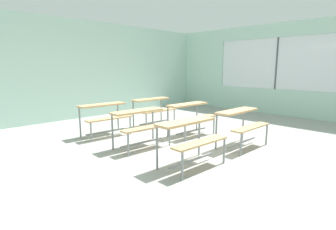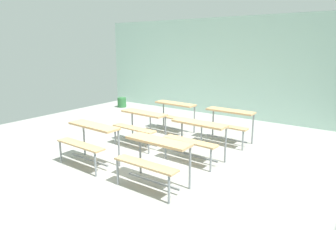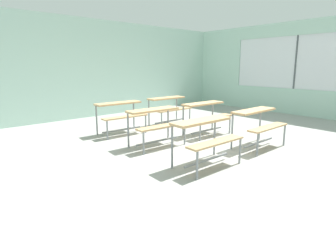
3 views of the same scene
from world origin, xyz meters
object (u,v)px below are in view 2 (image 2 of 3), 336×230
(desk_bench_r0c1, at_px, (154,152))
(trash_bin, at_px, (122,102))
(desk_bench_r1c0, at_px, (140,121))
(desk_bench_r2c0, at_px, (173,110))
(desk_bench_r2c1, at_px, (228,119))
(desk_bench_r1c1, at_px, (196,132))
(desk_bench_r0c0, at_px, (89,135))

(desk_bench_r0c1, height_order, trash_bin, desk_bench_r0c1)
(desk_bench_r1c0, height_order, desk_bench_r2c0, same)
(desk_bench_r1c0, bearing_deg, desk_bench_r0c1, -41.00)
(desk_bench_r2c1, bearing_deg, trash_bin, 163.18)
(desk_bench_r2c0, bearing_deg, desk_bench_r2c1, 2.53)
(desk_bench_r0c1, bearing_deg, desk_bench_r2c0, 119.48)
(desk_bench_r1c1, bearing_deg, desk_bench_r1c0, 179.49)
(desk_bench_r1c0, relative_size, trash_bin, 3.29)
(desk_bench_r1c0, xyz_separation_m, desk_bench_r1c1, (1.44, -0.07, 0.00))
(desk_bench_r0c1, distance_m, trash_bin, 6.40)
(desk_bench_r0c0, xyz_separation_m, trash_bin, (-3.25, 4.22, -0.39))
(trash_bin, bearing_deg, desk_bench_r0c1, -41.68)
(desk_bench_r0c1, bearing_deg, desk_bench_r0c0, 179.44)
(desk_bench_r0c0, distance_m, desk_bench_r1c1, 1.98)
(desk_bench_r0c1, relative_size, trash_bin, 3.23)
(desk_bench_r0c1, height_order, desk_bench_r1c1, same)
(desk_bench_r1c0, height_order, desk_bench_r2c1, same)
(desk_bench_r2c0, bearing_deg, trash_bin, 157.33)
(desk_bench_r1c1, distance_m, trash_bin, 5.60)
(trash_bin, bearing_deg, desk_bench_r1c0, -40.74)
(desk_bench_r2c1, bearing_deg, desk_bench_r0c1, -89.25)
(desk_bench_r1c0, bearing_deg, trash_bin, 141.96)
(desk_bench_r0c1, bearing_deg, desk_bench_r2c1, 90.06)
(desk_bench_r1c1, relative_size, trash_bin, 3.28)
(desk_bench_r0c1, xyz_separation_m, desk_bench_r2c1, (0.02, 2.69, 0.00))
(desk_bench_r2c0, distance_m, desk_bench_r2c1, 1.51)
(desk_bench_r0c1, xyz_separation_m, desk_bench_r1c0, (-1.46, 1.39, 0.00))
(desk_bench_r0c1, distance_m, desk_bench_r1c0, 2.02)
(desk_bench_r1c1, relative_size, desk_bench_r2c1, 1.01)
(desk_bench_r0c1, xyz_separation_m, desk_bench_r1c1, (-0.02, 1.32, 0.00))
(desk_bench_r1c1, xyz_separation_m, desk_bench_r2c0, (-1.47, 1.37, 0.00))
(desk_bench_r0c0, height_order, desk_bench_r2c0, same)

